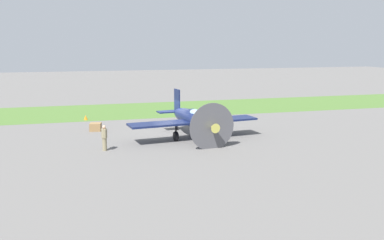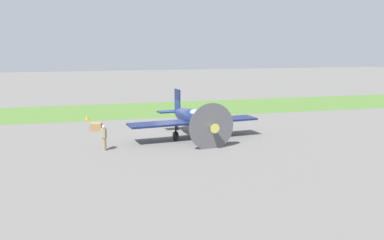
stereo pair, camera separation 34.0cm
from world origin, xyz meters
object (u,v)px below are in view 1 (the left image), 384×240
ground_crew_chief (104,137)px  supply_crate (96,127)px  airplane_lead (193,119)px  runway_marker_cone (86,118)px

ground_crew_chief → supply_crate: 6.97m
airplane_lead → supply_crate: airplane_lead is taller
runway_marker_cone → ground_crew_chief: bearing=94.0°
ground_crew_chief → runway_marker_cone: bearing=174.4°
airplane_lead → supply_crate: bearing=-42.1°
runway_marker_cone → airplane_lead: bearing=126.3°
runway_marker_cone → supply_crate: bearing=96.6°
airplane_lead → runway_marker_cone: size_ratio=22.84×
ground_crew_chief → supply_crate: ground_crew_chief is taller
airplane_lead → ground_crew_chief: size_ratio=5.81×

